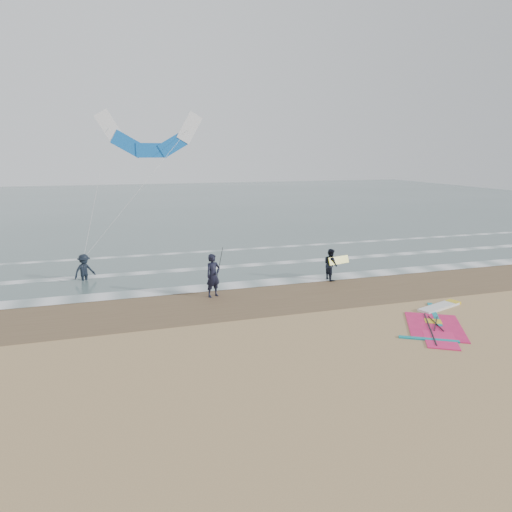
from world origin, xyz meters
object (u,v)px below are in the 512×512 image
object	(u,v)px
person_walking	(331,264)
person_wading	(84,264)
windsurf_rig	(437,321)
person_standing	(213,276)
surf_kite	(151,139)

from	to	relation	value
person_walking	person_wading	size ratio (longest dim) A/B	0.94
windsurf_rig	person_standing	size ratio (longest dim) A/B	2.40
person_standing	surf_kite	xyz separation A→B (m)	(-1.79, 8.73, 6.26)
windsurf_rig	person_wading	world-z (taller)	person_wading
person_wading	surf_kite	distance (m)	8.61
surf_kite	person_wading	bearing A→B (deg)	-133.48
person_standing	person_wading	size ratio (longest dim) A/B	1.14
windsurf_rig	person_wading	distance (m)	16.95
windsurf_rig	person_standing	distance (m)	9.64
person_standing	person_wading	world-z (taller)	person_standing
person_walking	person_standing	bearing A→B (deg)	93.74
windsurf_rig	surf_kite	world-z (taller)	surf_kite
person_standing	person_walking	world-z (taller)	person_standing
person_standing	windsurf_rig	bearing A→B (deg)	-59.67
windsurf_rig	person_walking	bearing A→B (deg)	101.23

